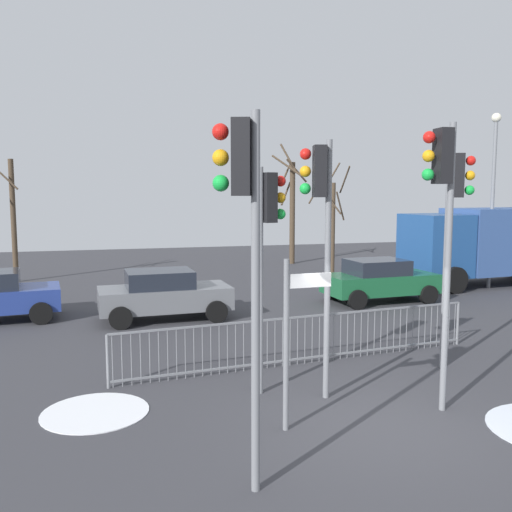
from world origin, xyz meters
The scene contains 16 objects.
ground_plane centered at (0.00, 0.00, 0.00)m, with size 60.00×60.00×0.00m, color #38383D.
traffic_light_foreground_right centered at (-0.50, 1.45, 3.40)m, with size 0.56×0.36×4.65m.
traffic_light_rear_left centered at (-1.31, 1.98, 3.07)m, with size 0.56×0.36×4.19m.
traffic_light_foreground_left centered at (2.84, 2.32, 3.39)m, with size 0.54×0.39×4.63m.
traffic_light_rear_right centered at (-2.58, -1.28, 3.43)m, with size 0.55×0.38×4.69m.
traffic_light_mid_right centered at (1.22, 0.35, 3.56)m, with size 0.57×0.34×4.87m.
direction_sign_post centered at (-1.44, 0.28, 1.54)m, with size 0.79×0.09×2.72m.
pedestrian_guard_railing centered at (-0.03, 3.42, 0.55)m, with size 8.41×1.00×1.07m.
car_green_trailing centered at (4.84, 9.26, 0.77)m, with size 3.89×2.12×1.47m.
car_grey_near centered at (-2.56, 8.54, 0.77)m, with size 3.87×2.06×1.47m.
delivery_truck centered at (10.83, 11.39, 1.74)m, with size 7.22×3.20×3.10m.
street_lamp centered at (10.35, 10.68, 4.13)m, with size 0.36×0.36×6.75m.
bare_tree_left centered at (-7.86, 17.16, 2.74)m, with size 1.13×1.28×5.52m.
bare_tree_centre centered at (5.81, 15.64, 2.41)m, with size 1.83×1.81×5.10m.
bare_tree_right centered at (5.31, 19.87, 2.99)m, with size 1.80×1.84×6.24m.
snow_patch_island centered at (-4.43, 1.79, 0.01)m, with size 1.81×1.81×0.01m, color white.
Camera 1 is at (-4.19, -7.71, 3.73)m, focal length 38.97 mm.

